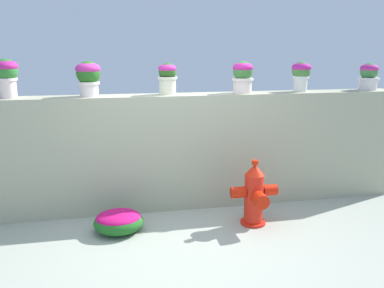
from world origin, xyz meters
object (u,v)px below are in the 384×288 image
object	(u,v)px
potted_plant_6	(369,75)
potted_plant_5	(301,73)
potted_plant_2	(88,75)
flower_bush_left	(119,221)
potted_plant_1	(6,74)
potted_plant_3	(167,76)
potted_plant_4	(243,75)
fire_hydrant	(254,195)

from	to	relation	value
potted_plant_6	potted_plant_5	bearing A→B (deg)	-179.82
potted_plant_2	potted_plant_5	xyz separation A→B (m)	(2.82, 0.03, -0.01)
flower_bush_left	potted_plant_1	bearing A→B (deg)	149.84
potted_plant_2	flower_bush_left	size ratio (longest dim) A/B	0.75
potted_plant_1	potted_plant_3	xyz separation A→B (m)	(1.92, 0.01, -0.06)
potted_plant_1	potted_plant_3	size ratio (longest dim) A/B	1.16
potted_plant_2	potted_plant_1	bearing A→B (deg)	179.00
potted_plant_2	potted_plant_4	distance (m)	1.97
potted_plant_6	fire_hydrant	size ratio (longest dim) A/B	0.47
potted_plant_4	potted_plant_6	distance (m)	1.88
potted_plant_5	flower_bush_left	bearing A→B (deg)	-164.10
potted_plant_3	potted_plant_5	distance (m)	1.84
potted_plant_4	flower_bush_left	bearing A→B (deg)	-158.09
potted_plant_3	flower_bush_left	size ratio (longest dim) A/B	0.69
potted_plant_1	potted_plant_3	world-z (taller)	potted_plant_1
potted_plant_2	potted_plant_5	size ratio (longest dim) A/B	1.06
potted_plant_5	potted_plant_6	distance (m)	1.04
potted_plant_5	potted_plant_2	bearing A→B (deg)	-179.41
potted_plant_4	fire_hydrant	world-z (taller)	potted_plant_4
potted_plant_2	potted_plant_3	world-z (taller)	potted_plant_2
potted_plant_5	fire_hydrant	size ratio (longest dim) A/B	0.51
potted_plant_4	fire_hydrant	bearing A→B (deg)	-95.39
potted_plant_5	potted_plant_1	bearing A→B (deg)	-179.81
potted_plant_4	potted_plant_5	bearing A→B (deg)	2.89
potted_plant_5	flower_bush_left	distance (m)	3.10
potted_plant_1	potted_plant_4	bearing A→B (deg)	-0.59
potted_plant_5	potted_plant_3	bearing A→B (deg)	-179.78
potted_plant_4	potted_plant_6	world-z (taller)	potted_plant_4
potted_plant_4	potted_plant_2	bearing A→B (deg)	179.61
potted_plant_2	fire_hydrant	bearing A→B (deg)	-23.03
potted_plant_1	potted_plant_3	distance (m)	1.92
potted_plant_1	potted_plant_4	size ratio (longest dim) A/B	1.11
potted_plant_6	fire_hydrant	distance (m)	2.52
potted_plant_2	fire_hydrant	size ratio (longest dim) A/B	0.54
potted_plant_2	potted_plant_6	world-z (taller)	potted_plant_2
potted_plant_4	flower_bush_left	xyz separation A→B (m)	(-1.69, -0.68, -1.62)
potted_plant_6	fire_hydrant	xyz separation A→B (m)	(-1.96, -0.84, -1.35)
potted_plant_3	potted_plant_1	bearing A→B (deg)	-179.83
potted_plant_5	flower_bush_left	size ratio (longest dim) A/B	0.70
potted_plant_4	fire_hydrant	distance (m)	1.60
potted_plant_1	potted_plant_6	world-z (taller)	potted_plant_1
flower_bush_left	potted_plant_4	bearing A→B (deg)	21.91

